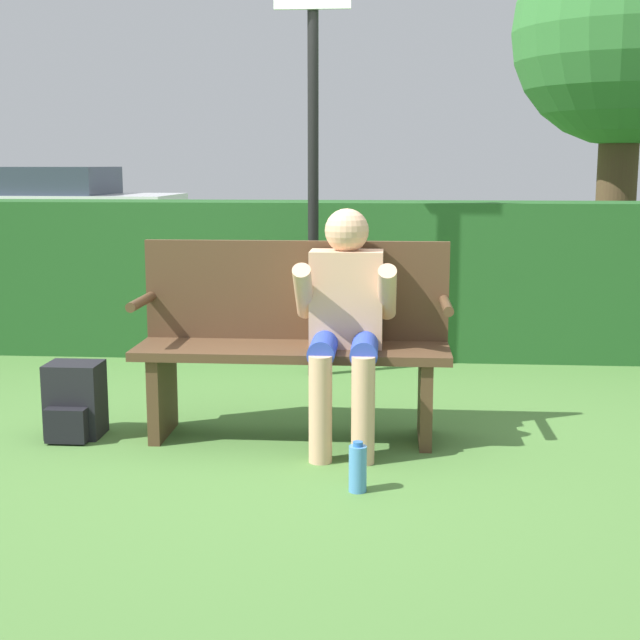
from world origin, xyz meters
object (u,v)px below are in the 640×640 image
park_bench (293,340)px  person_seated (345,314)px  tree (625,37)px  parked_car (47,208)px  water_bottle (358,468)px  signpost (313,135)px  backpack (74,402)px

park_bench → person_seated: 0.34m
park_bench → tree: 5.14m
parked_car → water_bottle: bearing=-61.4°
park_bench → tree: (2.55, 3.99, 2.00)m
person_seated → signpost: bearing=101.1°
water_bottle → tree: 5.79m
park_bench → parked_car: size_ratio=0.36×
park_bench → backpack: size_ratio=4.12×
person_seated → tree: (2.28, 4.12, 1.84)m
park_bench → tree: bearing=57.4°
signpost → park_bench: bearing=-89.5°
backpack → water_bottle: bearing=-24.4°
person_seated → tree: 5.06m
park_bench → parked_car: 11.62m
park_bench → person_seated: size_ratio=1.35×
signpost → backpack: bearing=-127.6°
water_bottle → parked_car: 12.51m
water_bottle → signpost: 2.60m
person_seated → water_bottle: bearing=-82.4°
signpost → parked_car: 10.50m
signpost → water_bottle: bearing=-80.0°
water_bottle → signpost: (-0.37, 2.11, 1.47)m
person_seated → backpack: person_seated is taller
backpack → tree: (3.67, 4.12, 2.32)m
park_bench → signpost: bearing=90.5°
water_bottle → parked_car: size_ratio=0.05×
person_seated → backpack: size_ratio=3.05×
park_bench → signpost: signpost is taller
park_bench → parked_car: parked_car is taller
person_seated → parked_car: bearing=118.1°
backpack → water_bottle: backpack is taller
backpack → parked_car: size_ratio=0.09×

